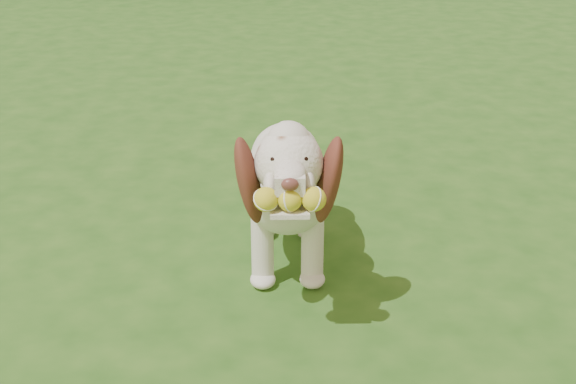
{
  "coord_description": "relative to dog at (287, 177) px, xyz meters",
  "views": [
    {
      "loc": [
        -0.02,
        -3.45,
        1.75
      ],
      "look_at": [
        -0.29,
        -0.6,
        0.48
      ],
      "focal_mm": 50.0,
      "sensor_mm": 36.0,
      "label": 1
    }
  ],
  "objects": [
    {
      "name": "ground",
      "position": [
        0.31,
        0.35,
        -0.44
      ],
      "size": [
        80.0,
        80.0,
        0.0
      ],
      "primitive_type": "plane",
      "color": "#224D16",
      "rests_on": "ground"
    },
    {
      "name": "dog",
      "position": [
        0.0,
        0.0,
        0.0
      ],
      "size": [
        0.5,
        1.27,
        0.82
      ],
      "rotation": [
        0.0,
        0.0,
        0.11
      ],
      "color": "silver",
      "rests_on": "ground"
    }
  ]
}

